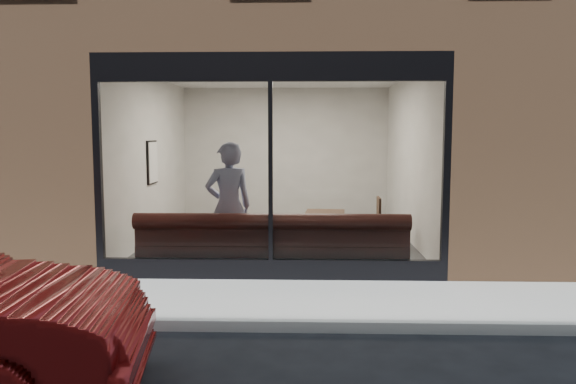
{
  "coord_description": "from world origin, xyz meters",
  "views": [
    {
      "loc": [
        0.49,
        -5.8,
        2.08
      ],
      "look_at": [
        0.23,
        2.4,
        1.23
      ],
      "focal_mm": 35.0,
      "sensor_mm": 36.0,
      "label": 1
    }
  ],
  "objects_px": {
    "banquette": "(273,258)",
    "cafe_table_right": "(325,213)",
    "person": "(229,206)",
    "cafe_table_left": "(206,218)",
    "cafe_chair_right": "(368,236)"
  },
  "relations": [
    {
      "from": "person",
      "to": "cafe_table_left",
      "type": "relative_size",
      "value": 3.16
    },
    {
      "from": "cafe_table_left",
      "to": "cafe_table_right",
      "type": "distance_m",
      "value": 2.03
    },
    {
      "from": "banquette",
      "to": "cafe_table_right",
      "type": "distance_m",
      "value": 1.58
    },
    {
      "from": "person",
      "to": "cafe_table_left",
      "type": "distance_m",
      "value": 0.66
    },
    {
      "from": "banquette",
      "to": "cafe_table_right",
      "type": "relative_size",
      "value": 6.06
    },
    {
      "from": "banquette",
      "to": "cafe_chair_right",
      "type": "bearing_deg",
      "value": 47.57
    },
    {
      "from": "person",
      "to": "cafe_chair_right",
      "type": "xyz_separation_m",
      "value": [
        2.3,
        1.58,
        -0.74
      ]
    },
    {
      "from": "person",
      "to": "cafe_chair_right",
      "type": "bearing_deg",
      "value": -165.56
    },
    {
      "from": "person",
      "to": "cafe_table_left",
      "type": "height_order",
      "value": "person"
    },
    {
      "from": "banquette",
      "to": "cafe_table_left",
      "type": "distance_m",
      "value": 1.37
    },
    {
      "from": "cafe_table_left",
      "to": "cafe_table_right",
      "type": "bearing_deg",
      "value": 17.77
    },
    {
      "from": "banquette",
      "to": "person",
      "type": "relative_size",
      "value": 2.04
    },
    {
      "from": "banquette",
      "to": "person",
      "type": "height_order",
      "value": "person"
    },
    {
      "from": "cafe_table_left",
      "to": "cafe_chair_right",
      "type": "distance_m",
      "value": 2.99
    },
    {
      "from": "cafe_chair_right",
      "to": "person",
      "type": "bearing_deg",
      "value": 35.95
    }
  ]
}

